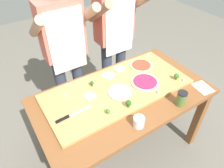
# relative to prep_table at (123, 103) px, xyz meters

# --- Properties ---
(ground_plane) EXTENTS (8.00, 8.00, 0.00)m
(ground_plane) POSITION_rel_prep_table_xyz_m (0.00, 0.00, -0.69)
(ground_plane) COLOR #6B665B
(prep_table) EXTENTS (1.51, 0.84, 0.80)m
(prep_table) POSITION_rel_prep_table_xyz_m (0.00, 0.00, 0.00)
(prep_table) COLOR brown
(prep_table) RESTS_ON ground
(cutting_board) EXTENTS (1.28, 0.59, 0.02)m
(cutting_board) POSITION_rel_prep_table_xyz_m (-0.01, 0.08, 0.12)
(cutting_board) COLOR tan
(cutting_board) RESTS_ON prep_table
(chefs_knife) EXTENTS (0.30, 0.04, 0.02)m
(chefs_knife) POSITION_rel_prep_table_xyz_m (-0.50, 0.00, 0.14)
(chefs_knife) COLOR #B7BABF
(chefs_knife) RESTS_ON cutting_board
(pizza_whole_white_garlic) EXTENTS (0.21, 0.21, 0.02)m
(pizza_whole_white_garlic) POSITION_rel_prep_table_xyz_m (-0.02, 0.01, 0.14)
(pizza_whole_white_garlic) COLOR beige
(pizza_whole_white_garlic) RESTS_ON cutting_board
(pizza_whole_beet_magenta) EXTENTS (0.26, 0.26, 0.02)m
(pizza_whole_beet_magenta) POSITION_rel_prep_table_xyz_m (0.24, 0.00, 0.14)
(pizza_whole_beet_magenta) COLOR beige
(pizza_whole_beet_magenta) RESTS_ON cutting_board
(pizza_whole_tomato_red) EXTENTS (0.22, 0.22, 0.02)m
(pizza_whole_tomato_red) POSITION_rel_prep_table_xyz_m (0.37, 0.22, 0.14)
(pizza_whole_tomato_red) COLOR beige
(pizza_whole_tomato_red) RESTS_ON cutting_board
(pizza_slice_near_right) EXTENTS (0.10, 0.10, 0.01)m
(pizza_slice_near_right) POSITION_rel_prep_table_xyz_m (-0.26, 0.11, 0.14)
(pizza_slice_near_right) COLOR beige
(pizza_slice_near_right) RESTS_ON cutting_board
(pizza_slice_far_left) EXTENTS (0.13, 0.13, 0.01)m
(pizza_slice_far_left) POSITION_rel_prep_table_xyz_m (0.02, 0.26, 0.14)
(pizza_slice_far_left) COLOR beige
(pizza_slice_far_left) RESTS_ON cutting_board
(pizza_slice_center) EXTENTS (0.09, 0.09, 0.01)m
(pizza_slice_center) POSITION_rel_prep_table_xyz_m (0.16, 0.29, 0.14)
(pizza_slice_center) COLOR beige
(pizza_slice_center) RESTS_ON cutting_board
(broccoli_floret_front_mid) EXTENTS (0.05, 0.05, 0.07)m
(broccoli_floret_front_mid) POSITION_rel_prep_table_xyz_m (-0.06, -0.16, 0.17)
(broccoli_floret_front_mid) COLOR #2C5915
(broccoli_floret_front_mid) RESTS_ON cutting_board
(broccoli_floret_back_right) EXTENTS (0.03, 0.03, 0.04)m
(broccoli_floret_back_right) POSITION_rel_prep_table_xyz_m (-0.23, -0.13, 0.16)
(broccoli_floret_back_right) COLOR #3F7220
(broccoli_floret_back_right) RESTS_ON cutting_board
(broccoli_floret_front_left) EXTENTS (0.03, 0.03, 0.05)m
(broccoli_floret_front_left) POSITION_rel_prep_table_xyz_m (-0.18, 0.22, 0.17)
(broccoli_floret_front_left) COLOR #2C5915
(broccoli_floret_front_left) RESTS_ON cutting_board
(broccoli_floret_center_left) EXTENTS (0.05, 0.05, 0.06)m
(broccoli_floret_center_left) POSITION_rel_prep_table_xyz_m (0.50, -0.12, 0.17)
(broccoli_floret_center_left) COLOR #366618
(broccoli_floret_center_left) RESTS_ON cutting_board
(cheese_crumble_a) EXTENTS (0.01, 0.01, 0.01)m
(cheese_crumble_a) POSITION_rel_prep_table_xyz_m (-0.43, 0.22, 0.14)
(cheese_crumble_a) COLOR silver
(cheese_crumble_a) RESTS_ON cutting_board
(cheese_crumble_b) EXTENTS (0.02, 0.02, 0.02)m
(cheese_crumble_b) POSITION_rel_prep_table_xyz_m (0.55, -0.17, 0.14)
(cheese_crumble_b) COLOR white
(cheese_crumble_b) RESTS_ON cutting_board
(cheese_crumble_c) EXTENTS (0.02, 0.02, 0.02)m
(cheese_crumble_c) POSITION_rel_prep_table_xyz_m (0.55, 0.31, 0.14)
(cheese_crumble_c) COLOR white
(cheese_crumble_c) RESTS_ON cutting_board
(cheese_crumble_d) EXTENTS (0.03, 0.03, 0.02)m
(cheese_crumble_d) POSITION_rel_prep_table_xyz_m (0.25, -0.17, 0.15)
(cheese_crumble_d) COLOR silver
(cheese_crumble_d) RESTS_ON cutting_board
(flour_cup) EXTENTS (0.08, 0.08, 0.08)m
(flour_cup) POSITION_rel_prep_table_xyz_m (-0.10, -0.33, 0.15)
(flour_cup) COLOR white
(flour_cup) RESTS_ON prep_table
(sauce_jar) EXTENTS (0.08, 0.08, 0.13)m
(sauce_jar) POSITION_rel_prep_table_xyz_m (0.32, -0.35, 0.17)
(sauce_jar) COLOR #517033
(sauce_jar) RESTS_ON prep_table
(recipe_note) EXTENTS (0.15, 0.18, 0.00)m
(recipe_note) POSITION_rel_prep_table_xyz_m (0.65, -0.32, 0.11)
(recipe_note) COLOR white
(recipe_note) RESTS_ON prep_table
(cook_left) EXTENTS (0.54, 0.39, 1.67)m
(cook_left) POSITION_rel_prep_table_xyz_m (-0.21, 0.69, 0.31)
(cook_left) COLOR #333847
(cook_left) RESTS_ON ground
(cook_right) EXTENTS (0.54, 0.39, 1.67)m
(cook_right) POSITION_rel_prep_table_xyz_m (0.36, 0.69, 0.31)
(cook_right) COLOR #333847
(cook_right) RESTS_ON ground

